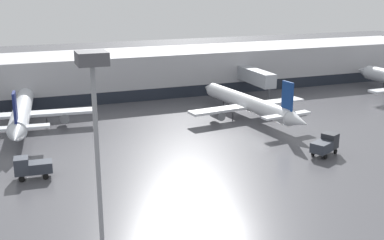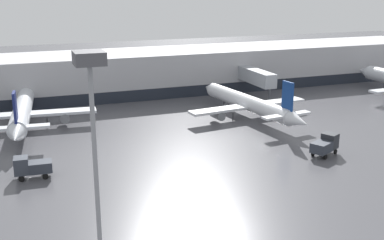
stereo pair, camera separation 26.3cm
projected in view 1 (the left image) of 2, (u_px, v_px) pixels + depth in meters
ground_plane at (228, 225)px, 47.75m from camera, size 320.00×320.00×0.00m
terminal_building at (105, 75)px, 102.07m from camera, size 160.00×31.89×9.00m
parked_jet_1 at (249, 103)px, 85.48m from camera, size 23.36×31.30×8.38m
parked_jet_2 at (22, 112)px, 78.55m from camera, size 23.95×32.01×8.48m
service_truck_0 at (32, 167)px, 58.98m from camera, size 4.58×2.35×2.78m
service_truck_2 at (325, 144)px, 67.11m from camera, size 5.06×3.87×2.84m
apron_light_mast_1 at (95, 120)px, 29.28m from camera, size 1.80×1.80×19.30m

